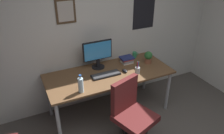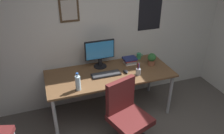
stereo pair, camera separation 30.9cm
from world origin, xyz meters
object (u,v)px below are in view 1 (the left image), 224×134
object	(u,v)px
water_bottle	(81,85)
keyboard	(106,75)
computer_mouse	(125,71)
coffee_mug_near	(135,55)
office_chair	(131,111)
potted_plant	(148,57)
monitor	(98,53)
pen_cup	(137,70)
book_stack_left	(127,60)

from	to	relation	value
water_bottle	keyboard	bearing A→B (deg)	27.66
computer_mouse	coffee_mug_near	bearing A→B (deg)	43.54
office_chair	potted_plant	world-z (taller)	office_chair
water_bottle	office_chair	bearing A→B (deg)	-37.40
water_bottle	potted_plant	distance (m)	1.28
keyboard	coffee_mug_near	size ratio (longest dim) A/B	3.98
computer_mouse	potted_plant	bearing A→B (deg)	12.34
monitor	water_bottle	world-z (taller)	monitor
water_bottle	computer_mouse	bearing A→B (deg)	15.77
monitor	coffee_mug_near	bearing A→B (deg)	4.86
pen_cup	monitor	bearing A→B (deg)	137.22
monitor	pen_cup	size ratio (longest dim) A/B	2.30
water_bottle	book_stack_left	xyz separation A→B (m)	(0.93, 0.46, -0.05)
keyboard	potted_plant	size ratio (longest dim) A/B	2.21
office_chair	coffee_mug_near	distance (m)	1.19
pen_cup	book_stack_left	world-z (taller)	pen_cup
office_chair	pen_cup	distance (m)	0.68
water_bottle	coffee_mug_near	world-z (taller)	water_bottle
keyboard	computer_mouse	distance (m)	0.30
computer_mouse	keyboard	bearing A→B (deg)	175.10
office_chair	computer_mouse	xyz separation A→B (m)	(0.24, 0.61, 0.22)
keyboard	pen_cup	distance (m)	0.47
water_bottle	potted_plant	size ratio (longest dim) A/B	1.29
monitor	pen_cup	xyz separation A→B (m)	(0.46, -0.42, -0.19)
monitor	keyboard	size ratio (longest dim) A/B	1.07
office_chair	computer_mouse	distance (m)	0.69
monitor	keyboard	xyz separation A→B (m)	(0.01, -0.28, -0.23)
water_bottle	coffee_mug_near	size ratio (longest dim) A/B	2.34
computer_mouse	water_bottle	size ratio (longest dim) A/B	0.44
computer_mouse	potted_plant	world-z (taller)	potted_plant
keyboard	pen_cup	bearing A→B (deg)	-17.36
monitor	coffee_mug_near	distance (m)	0.72
computer_mouse	monitor	bearing A→B (deg)	135.00
coffee_mug_near	keyboard	bearing A→B (deg)	-153.56
keyboard	pen_cup	size ratio (longest dim) A/B	2.15
water_bottle	monitor	bearing A→B (deg)	49.30
coffee_mug_near	pen_cup	distance (m)	0.54
office_chair	keyboard	bearing A→B (deg)	95.75
office_chair	potted_plant	size ratio (longest dim) A/B	4.87
monitor	coffee_mug_near	world-z (taller)	monitor
computer_mouse	book_stack_left	xyz separation A→B (m)	(0.17, 0.25, 0.04)
coffee_mug_near	water_bottle	bearing A→B (deg)	-153.07
computer_mouse	office_chair	bearing A→B (deg)	-111.08
potted_plant	pen_cup	distance (m)	0.40
water_bottle	book_stack_left	size ratio (longest dim) A/B	1.20
pen_cup	book_stack_left	bearing A→B (deg)	86.48
office_chair	coffee_mug_near	bearing A→B (deg)	57.57
pen_cup	water_bottle	bearing A→B (deg)	-173.75
water_bottle	coffee_mug_near	bearing A→B (deg)	26.93
monitor	water_bottle	bearing A→B (deg)	-130.70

